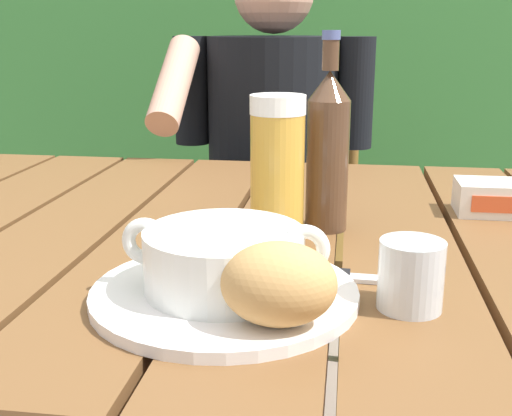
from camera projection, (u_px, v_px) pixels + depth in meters
name	position (u px, v px, depth m)	size (l,w,h in m)	color
dining_table	(283.00, 290.00, 0.91)	(1.38, 0.92, 0.76)	brown
hedge_backdrop	(314.00, 83.00, 2.58)	(3.90, 0.76, 2.31)	#397D38
chair_near_diner	(278.00, 230.00, 1.83)	(0.44, 0.42, 0.92)	brown
person_eating	(270.00, 159.00, 1.58)	(0.48, 0.47, 1.21)	black
serving_plate	(225.00, 293.00, 0.66)	(0.27, 0.27, 0.01)	white
soup_bowl	(224.00, 258.00, 0.65)	(0.21, 0.16, 0.07)	white
bread_roll	(279.00, 284.00, 0.57)	(0.11, 0.09, 0.08)	tan
beer_glass	(277.00, 168.00, 0.83)	(0.07, 0.07, 0.19)	gold
beer_bottle	(328.00, 149.00, 0.87)	(0.06, 0.06, 0.27)	#4F3522
water_glass_small	(411.00, 275.00, 0.63)	(0.06, 0.06, 0.07)	silver
butter_tub	(492.00, 198.00, 0.96)	(0.11, 0.08, 0.05)	white
table_knife	(347.00, 277.00, 0.71)	(0.15, 0.03, 0.01)	silver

